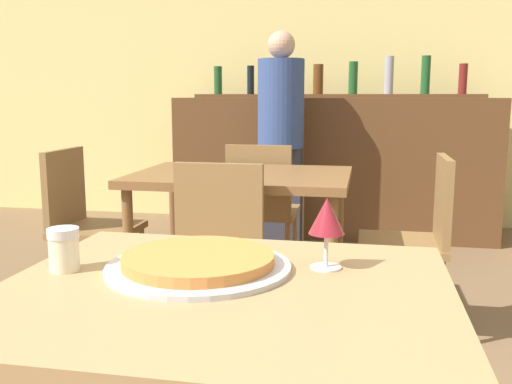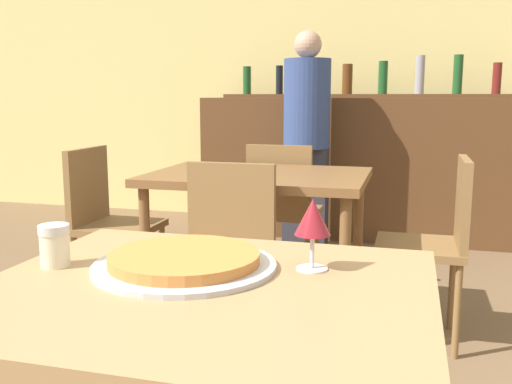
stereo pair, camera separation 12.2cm
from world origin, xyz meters
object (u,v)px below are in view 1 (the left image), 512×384
cheese_shaker (64,249)px  pizza_tray (199,263)px  chair_far_side_right (418,232)px  chair_far_side_front (213,254)px  wine_glass (327,218)px  chair_far_side_back (262,204)px  person_standing (281,134)px  chair_far_side_left (84,218)px

cheese_shaker → pizza_tray: bearing=11.8°
chair_far_side_right → cheese_shaker: chair_far_side_right is taller
chair_far_side_front → cheese_shaker: 1.11m
chair_far_side_front → wine_glass: size_ratio=5.51×
pizza_tray → chair_far_side_back: bearing=96.7°
chair_far_side_front → chair_far_side_back: same height
person_standing → wine_glass: (0.55, -2.95, 0.02)m
chair_far_side_back → chair_far_side_right: bearing=147.2°
cheese_shaker → wine_glass: bearing=12.7°
chair_far_side_right → person_standing: bearing=-148.9°
chair_far_side_front → chair_far_side_left: same height
person_standing → wine_glass: bearing=-79.5°
cheese_shaker → wine_glass: wine_glass is taller
chair_far_side_front → person_standing: 2.04m
chair_far_side_back → pizza_tray: size_ratio=2.14×
cheese_shaker → chair_far_side_right: bearing=61.0°
chair_far_side_left → cheese_shaker: (0.81, -1.62, 0.31)m
chair_far_side_back → wine_glass: (0.52, -2.04, 0.37)m
chair_far_side_left → pizza_tray: 1.93m
chair_far_side_right → person_standing: person_standing is taller
pizza_tray → person_standing: bearing=95.2°
cheese_shaker → wine_glass: (0.56, 0.13, 0.07)m
pizza_tray → chair_far_side_front: bearing=103.8°
person_standing → wine_glass: size_ratio=10.14×
chair_far_side_front → pizza_tray: size_ratio=2.14×
chair_far_side_left → cheese_shaker: bearing=-153.3°
chair_far_side_back → chair_far_side_right: size_ratio=1.00×
chair_far_side_right → pizza_tray: size_ratio=2.14×
chair_far_side_front → chair_far_side_back: 1.10m
pizza_tray → cheese_shaker: cheese_shaker is taller
pizza_tray → wine_glass: size_ratio=2.57×
chair_far_side_back → person_standing: person_standing is taller
chair_far_side_left → chair_far_side_right: (1.71, 0.00, 0.00)m
cheese_shaker → person_standing: bearing=89.7°
chair_far_side_right → chair_far_side_left: bearing=-90.0°
chair_far_side_front → chair_far_side_back: bearing=90.0°
chair_far_side_front → pizza_tray: chair_far_side_front is taller
person_standing → wine_glass: 3.00m
chair_far_side_back → pizza_tray: chair_far_side_back is taller
chair_far_side_right → cheese_shaker: size_ratio=9.19×
chair_far_side_front → person_standing: person_standing is taller
pizza_tray → chair_far_side_right: bearing=68.7°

